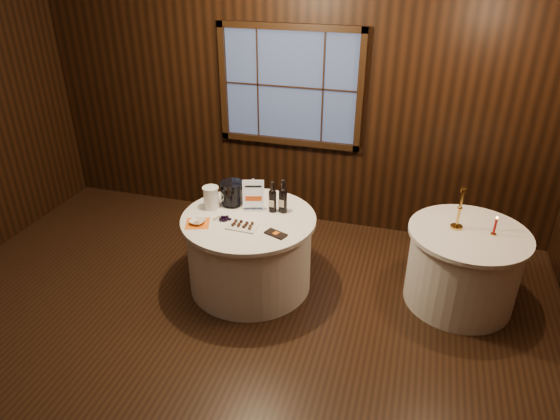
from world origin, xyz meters
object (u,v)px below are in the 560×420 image
(port_bottle_right, at_px, (283,198))
(ice_bucket, at_px, (232,193))
(glass_pitcher, at_px, (211,198))
(main_table, at_px, (250,251))
(side_table, at_px, (463,267))
(brass_candlestick, at_px, (459,214))
(red_candle, at_px, (495,227))
(port_bottle_left, at_px, (272,199))
(sign_stand, at_px, (253,199))
(chocolate_box, at_px, (276,234))
(grape_bunch, at_px, (224,219))
(chocolate_plate, at_px, (243,226))
(cracker_bowl, at_px, (197,222))

(port_bottle_right, xyz_separation_m, ice_bucket, (-0.52, 0.01, -0.02))
(ice_bucket, relative_size, glass_pitcher, 1.07)
(main_table, height_order, glass_pitcher, glass_pitcher)
(side_table, bearing_deg, main_table, -171.47)
(side_table, xyz_separation_m, glass_pitcher, (-2.40, -0.23, 0.50))
(brass_candlestick, bearing_deg, red_candle, -6.51)
(port_bottle_left, height_order, ice_bucket, port_bottle_left)
(sign_stand, height_order, ice_bucket, sign_stand)
(main_table, height_order, ice_bucket, ice_bucket)
(glass_pitcher, bearing_deg, chocolate_box, -41.09)
(chocolate_box, distance_m, red_candle, 1.93)
(grape_bunch, bearing_deg, ice_bucket, 98.53)
(port_bottle_right, relative_size, brass_candlestick, 0.85)
(chocolate_box, height_order, red_candle, red_candle)
(port_bottle_left, bearing_deg, chocolate_plate, -112.89)
(brass_candlestick, bearing_deg, side_table, -19.62)
(glass_pitcher, bearing_deg, red_candle, -13.41)
(port_bottle_right, xyz_separation_m, red_candle, (1.91, 0.11, -0.07))
(sign_stand, bearing_deg, red_candle, -12.43)
(port_bottle_right, bearing_deg, sign_stand, -162.27)
(chocolate_box, distance_m, grape_bunch, 0.54)
(main_table, distance_m, sign_stand, 0.52)
(cracker_bowl, xyz_separation_m, red_candle, (2.61, 0.55, 0.05))
(port_bottle_right, distance_m, brass_candlestick, 1.61)
(ice_bucket, xyz_separation_m, cracker_bowl, (-0.17, -0.45, -0.11))
(chocolate_plate, bearing_deg, sign_stand, 92.23)
(side_table, distance_m, brass_candlestick, 0.54)
(chocolate_box, distance_m, cracker_bowl, 0.75)
(side_table, relative_size, port_bottle_left, 3.46)
(glass_pitcher, relative_size, cracker_bowl, 1.63)
(port_bottle_right, relative_size, red_candle, 1.83)
(brass_candlestick, bearing_deg, main_table, -169.69)
(chocolate_plate, distance_m, grape_bunch, 0.21)
(sign_stand, bearing_deg, cracker_bowl, -151.53)
(port_bottle_left, bearing_deg, brass_candlestick, 7.93)
(port_bottle_right, relative_size, cracker_bowl, 2.44)
(chocolate_plate, distance_m, brass_candlestick, 1.95)
(cracker_bowl, bearing_deg, glass_pitcher, 88.68)
(port_bottle_right, xyz_separation_m, grape_bunch, (-0.47, -0.33, -0.12))
(ice_bucket, bearing_deg, chocolate_plate, -57.58)
(ice_bucket, bearing_deg, red_candle, 2.41)
(side_table, distance_m, grape_bunch, 2.27)
(brass_candlestick, relative_size, red_candle, 2.15)
(sign_stand, relative_size, ice_bucket, 1.38)
(chocolate_box, bearing_deg, port_bottle_right, 119.27)
(port_bottle_left, bearing_deg, side_table, 6.24)
(sign_stand, height_order, port_bottle_right, port_bottle_right)
(ice_bucket, height_order, cracker_bowl, ice_bucket)
(side_table, distance_m, cracker_bowl, 2.51)
(main_table, bearing_deg, ice_bucket, 139.65)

